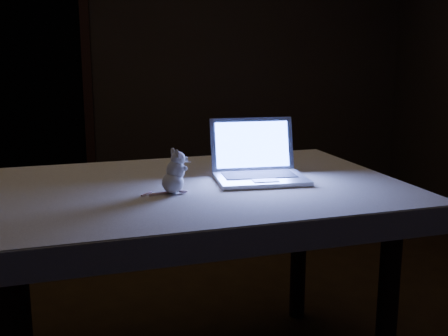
{
  "coord_description": "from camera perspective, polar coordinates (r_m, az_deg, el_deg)",
  "views": [
    {
      "loc": [
        -0.01,
        -2.65,
        1.38
      ],
      "look_at": [
        0.24,
        -0.54,
        0.92
      ],
      "focal_mm": 45.0,
      "sensor_mm": 36.0,
      "label": 1
    }
  ],
  "objects": [
    {
      "name": "doorway",
      "position": [
        5.27,
        -19.0,
        8.15
      ],
      "size": [
        1.06,
        0.36,
        2.13
      ],
      "primitive_type": null,
      "color": "black",
      "rests_on": "back_wall"
    },
    {
      "name": "front_wall",
      "position": [
        0.17,
        -1.18,
        -15.58
      ],
      "size": [
        4.5,
        0.04,
        2.6
      ],
      "primitive_type": "cube",
      "color": "black",
      "rests_on": "ground"
    },
    {
      "name": "tablecloth",
      "position": [
        2.17,
        -1.17,
        -3.21
      ],
      "size": [
        1.71,
        1.18,
        0.1
      ],
      "primitive_type": null,
      "rotation": [
        0.0,
        0.0,
        0.04
      ],
      "color": "beige",
      "rests_on": "table"
    },
    {
      "name": "back_wall",
      "position": [
        5.15,
        -6.9,
        11.26
      ],
      "size": [
        4.5,
        0.04,
        2.6
      ],
      "primitive_type": "cube",
      "color": "black",
      "rests_on": "ground"
    },
    {
      "name": "table",
      "position": [
        2.34,
        -3.49,
        -11.93
      ],
      "size": [
        1.73,
        1.29,
        0.84
      ],
      "primitive_type": null,
      "rotation": [
        0.0,
        0.0,
        0.19
      ],
      "color": "black",
      "rests_on": "floor"
    },
    {
      "name": "floor",
      "position": [
        2.98,
        -6.08,
        -15.36
      ],
      "size": [
        5.0,
        5.0,
        0.0
      ],
      "primitive_type": "plane",
      "color": "black",
      "rests_on": "ground"
    },
    {
      "name": "plush_mouse",
      "position": [
        2.06,
        -5.24,
        -0.35
      ],
      "size": [
        0.13,
        0.13,
        0.16
      ],
      "primitive_type": null,
      "rotation": [
        0.0,
        0.0,
        -0.1
      ],
      "color": "silver",
      "rests_on": "tablecloth"
    },
    {
      "name": "laptop",
      "position": [
        2.24,
        3.81,
        1.67
      ],
      "size": [
        0.38,
        0.33,
        0.24
      ],
      "primitive_type": null,
      "rotation": [
        0.0,
        0.0,
        0.06
      ],
      "color": "#B1B1B6",
      "rests_on": "tablecloth"
    }
  ]
}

